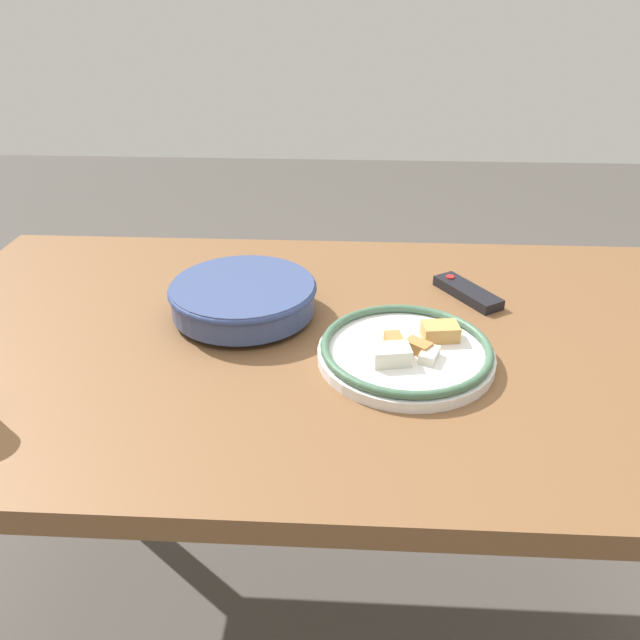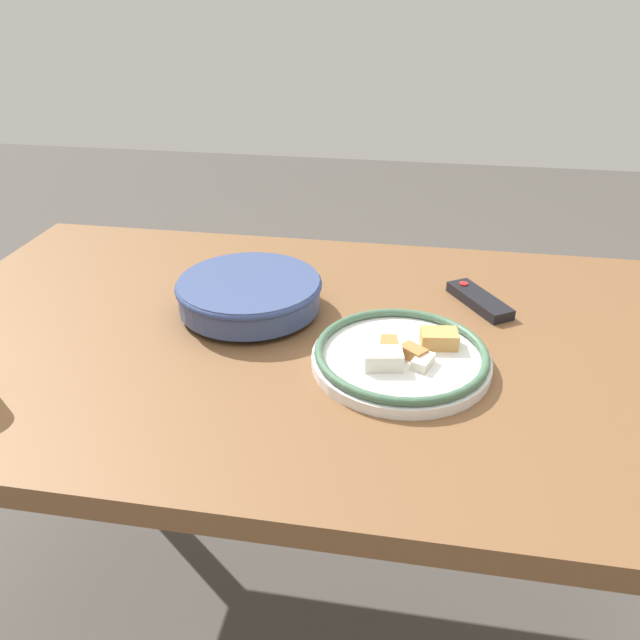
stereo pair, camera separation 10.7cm
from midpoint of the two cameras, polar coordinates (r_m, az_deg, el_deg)
The scene contains 5 objects.
ground_plane at distance 1.61m, azimuth -2.05°, elevation -24.90°, with size 8.00×8.00×0.00m, color #4C4742.
dining_table at distance 1.14m, azimuth -2.63°, elevation -4.86°, with size 1.51×0.87×0.75m.
noodle_bowl at distance 1.15m, azimuth -9.68°, elevation 2.04°, with size 0.27×0.27×0.07m.
food_plate at distance 1.02m, azimuth 4.93°, elevation -2.95°, with size 0.29×0.29×0.05m.
tv_remote at distance 1.24m, azimuth 10.94°, elevation 2.45°, with size 0.12×0.15×0.02m.
Camera 1 is at (0.05, -0.95, 1.31)m, focal length 35.00 mm.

